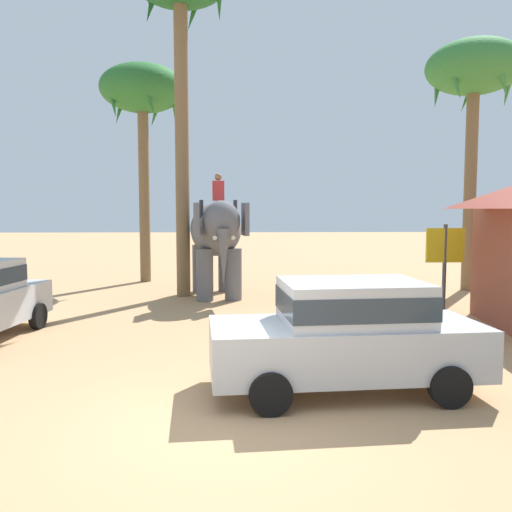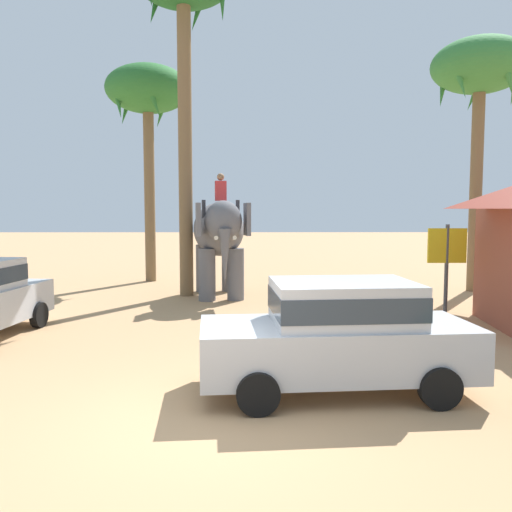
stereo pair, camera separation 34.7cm
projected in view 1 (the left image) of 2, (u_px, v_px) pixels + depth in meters
The scene contains 6 objects.
ground_plane at pixel (226, 424), 6.89m from camera, with size 120.00×120.00×0.00m, color tan.
car_sedan_foreground at pixel (348, 331), 8.10m from camera, with size 4.22×2.13×1.70m.
elephant_with_mahout at pixel (217, 235), 16.86m from camera, with size 2.07×3.98×3.88m.
palm_tree_near_hut at pixel (474, 75), 17.86m from camera, with size 3.20×3.20×8.45m.
palm_tree_left_of_road at pixel (142, 95), 20.14m from camera, with size 3.20×3.20×8.26m.
signboard_yellow at pixel (445, 251), 13.95m from camera, with size 1.00×0.10×2.40m.
Camera 1 is at (0.17, -6.69, 2.77)m, focal length 37.38 mm.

